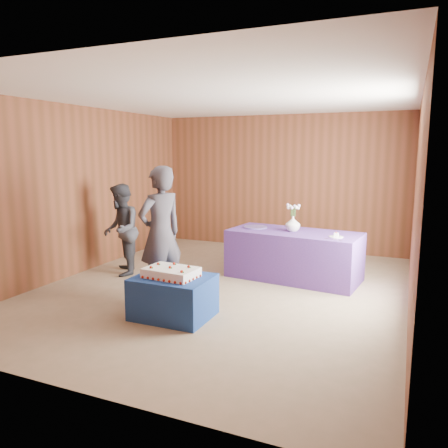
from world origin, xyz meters
The scene contains 13 objects.
ground centered at (0.00, 0.00, 0.00)m, with size 6.00×6.00×0.00m, color gray.
room_shell centered at (0.00, 0.00, 1.80)m, with size 5.04×6.04×2.72m.
cake_table centered at (-0.11, -1.22, 0.25)m, with size 0.90×0.70×0.50m, color navy.
serving_table centered at (0.82, 0.93, 0.38)m, with size 2.00×0.90×0.75m, color #563187.
sheet_cake centered at (-0.12, -1.24, 0.56)m, with size 0.67×0.48×0.15m.
vase centered at (0.79, 0.95, 0.87)m, with size 0.23×0.23×0.24m, color silver.
flower_spray centered at (0.79, 0.95, 1.13)m, with size 0.22×0.22×0.17m.
platter centered at (0.15, 1.02, 0.76)m, with size 0.38×0.38×0.02m, color #574891.
plate centered at (1.49, 0.72, 0.76)m, with size 0.20×0.20×0.01m, color silver.
cake_slice centered at (1.49, 0.72, 0.79)m, with size 0.06×0.06×0.07m.
knife centered at (1.48, 0.54, 0.75)m, with size 0.26×0.02×0.00m, color #BCBCC1.
guest_left centered at (-0.58, -0.71, 0.90)m, with size 0.65×0.43×1.79m, color #3D3B46.
guest_right centered at (-1.80, 0.08, 0.74)m, with size 0.71×0.56×1.47m, color #33343D.
Camera 1 is at (2.43, -5.60, 1.98)m, focal length 35.00 mm.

